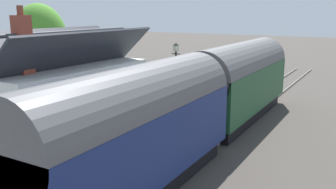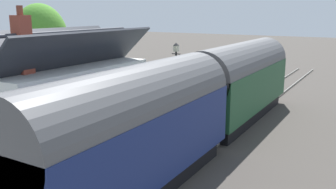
{
  "view_description": "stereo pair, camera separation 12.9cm",
  "coord_description": "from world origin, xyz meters",
  "px_view_note": "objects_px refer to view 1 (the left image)",
  "views": [
    {
      "loc": [
        -14.55,
        -7.56,
        6.01
      ],
      "look_at": [
        1.25,
        1.5,
        1.89
      ],
      "focal_mm": 39.35,
      "sensor_mm": 36.0,
      "label": 1
    },
    {
      "loc": [
        -14.49,
        -7.67,
        6.01
      ],
      "look_at": [
        1.25,
        1.5,
        1.89
      ],
      "focal_mm": 39.35,
      "sensor_mm": 36.0,
      "label": 2
    }
  ],
  "objects_px": {
    "planter_corner_building": "(152,82)",
    "tree_behind_building": "(40,40)",
    "bench_platform_end": "(180,86)",
    "lamp_post_platform": "(176,63)",
    "bench_near_building": "(208,76)",
    "station_building": "(69,93)",
    "bench_mid_platform": "(194,80)",
    "planter_bench_left": "(40,155)",
    "planter_by_door": "(205,80)",
    "planter_under_sign": "(183,71)",
    "station_sign_board": "(180,83)",
    "train": "(202,98)"
  },
  "relations": [
    {
      "from": "station_building",
      "to": "lamp_post_platform",
      "type": "relative_size",
      "value": 2.35
    },
    {
      "from": "planter_bench_left",
      "to": "station_sign_board",
      "type": "bearing_deg",
      "value": 1.17
    },
    {
      "from": "train",
      "to": "bench_mid_platform",
      "type": "bearing_deg",
      "value": 28.16
    },
    {
      "from": "planter_under_sign",
      "to": "tree_behind_building",
      "type": "xyz_separation_m",
      "value": [
        -9.53,
        5.32,
        2.91
      ]
    },
    {
      "from": "planter_corner_building",
      "to": "lamp_post_platform",
      "type": "bearing_deg",
      "value": -134.41
    },
    {
      "from": "bench_platform_end",
      "to": "lamp_post_platform",
      "type": "height_order",
      "value": "lamp_post_platform"
    },
    {
      "from": "planter_by_door",
      "to": "station_sign_board",
      "type": "relative_size",
      "value": 0.54
    },
    {
      "from": "planter_corner_building",
      "to": "station_sign_board",
      "type": "xyz_separation_m",
      "value": [
        -2.7,
        -3.59,
        0.77
      ]
    },
    {
      "from": "planter_bench_left",
      "to": "station_sign_board",
      "type": "relative_size",
      "value": 0.57
    },
    {
      "from": "tree_behind_building",
      "to": "bench_mid_platform",
      "type": "bearing_deg",
      "value": -52.67
    },
    {
      "from": "station_sign_board",
      "to": "tree_behind_building",
      "type": "bearing_deg",
      "value": 100.31
    },
    {
      "from": "planter_under_sign",
      "to": "tree_behind_building",
      "type": "height_order",
      "value": "tree_behind_building"
    },
    {
      "from": "bench_mid_platform",
      "to": "planter_by_door",
      "type": "distance_m",
      "value": 0.89
    },
    {
      "from": "bench_near_building",
      "to": "lamp_post_platform",
      "type": "relative_size",
      "value": 0.4
    },
    {
      "from": "bench_mid_platform",
      "to": "tree_behind_building",
      "type": "height_order",
      "value": "tree_behind_building"
    },
    {
      "from": "lamp_post_platform",
      "to": "bench_platform_end",
      "type": "bearing_deg",
      "value": 24.11
    },
    {
      "from": "planter_under_sign",
      "to": "station_sign_board",
      "type": "distance_m",
      "value": 8.81
    },
    {
      "from": "train",
      "to": "bench_mid_platform",
      "type": "distance_m",
      "value": 8.88
    },
    {
      "from": "bench_near_building",
      "to": "planter_corner_building",
      "type": "distance_m",
      "value": 4.45
    },
    {
      "from": "train",
      "to": "planter_by_door",
      "type": "height_order",
      "value": "train"
    },
    {
      "from": "bench_mid_platform",
      "to": "station_building",
      "type": "bearing_deg",
      "value": 174.03
    },
    {
      "from": "train",
      "to": "bench_mid_platform",
      "type": "xyz_separation_m",
      "value": [
        7.79,
        4.17,
        -0.85
      ]
    },
    {
      "from": "train",
      "to": "station_building",
      "type": "relative_size",
      "value": 2.45
    },
    {
      "from": "bench_mid_platform",
      "to": "tree_behind_building",
      "type": "distance_m",
      "value": 10.46
    },
    {
      "from": "planter_bench_left",
      "to": "planter_by_door",
      "type": "xyz_separation_m",
      "value": [
        15.42,
        0.97,
        -0.03
      ]
    },
    {
      "from": "planter_bench_left",
      "to": "tree_behind_building",
      "type": "bearing_deg",
      "value": 47.75
    },
    {
      "from": "bench_mid_platform",
      "to": "planter_by_door",
      "type": "relative_size",
      "value": 1.68
    },
    {
      "from": "bench_platform_end",
      "to": "planter_bench_left",
      "type": "distance_m",
      "value": 12.47
    },
    {
      "from": "train",
      "to": "tree_behind_building",
      "type": "xyz_separation_m",
      "value": [
        1.69,
        12.16,
        2.04
      ]
    },
    {
      "from": "station_sign_board",
      "to": "planter_bench_left",
      "type": "bearing_deg",
      "value": -178.83
    },
    {
      "from": "train",
      "to": "planter_under_sign",
      "type": "xyz_separation_m",
      "value": [
        11.23,
        6.84,
        -0.87
      ]
    },
    {
      "from": "train",
      "to": "station_building",
      "type": "bearing_deg",
      "value": 118.68
    },
    {
      "from": "station_building",
      "to": "planter_bench_left",
      "type": "bearing_deg",
      "value": -147.16
    },
    {
      "from": "planter_corner_building",
      "to": "tree_behind_building",
      "type": "distance_m",
      "value": 7.74
    },
    {
      "from": "bench_platform_end",
      "to": "planter_corner_building",
      "type": "xyz_separation_m",
      "value": [
        0.58,
        2.47,
        -0.05
      ]
    },
    {
      "from": "train",
      "to": "planter_under_sign",
      "type": "distance_m",
      "value": 13.18
    },
    {
      "from": "planter_under_sign",
      "to": "planter_bench_left",
      "type": "distance_m",
      "value": 18.59
    },
    {
      "from": "station_sign_board",
      "to": "bench_platform_end",
      "type": "bearing_deg",
      "value": 28.03
    },
    {
      "from": "planter_by_door",
      "to": "lamp_post_platform",
      "type": "height_order",
      "value": "lamp_post_platform"
    },
    {
      "from": "station_building",
      "to": "tree_behind_building",
      "type": "xyz_separation_m",
      "value": [
        4.59,
        6.88,
        1.85
      ]
    },
    {
      "from": "bench_near_building",
      "to": "station_building",
      "type": "bearing_deg",
      "value": 174.33
    },
    {
      "from": "planter_corner_building",
      "to": "station_sign_board",
      "type": "distance_m",
      "value": 4.56
    },
    {
      "from": "tree_behind_building",
      "to": "station_sign_board",
      "type": "bearing_deg",
      "value": -79.69
    },
    {
      "from": "lamp_post_platform",
      "to": "station_sign_board",
      "type": "xyz_separation_m",
      "value": [
        1.15,
        0.33,
        -1.29
      ]
    },
    {
      "from": "bench_platform_end",
      "to": "lamp_post_platform",
      "type": "relative_size",
      "value": 0.4
    },
    {
      "from": "bench_platform_end",
      "to": "planter_by_door",
      "type": "distance_m",
      "value": 3.05
    },
    {
      "from": "planter_bench_left",
      "to": "train",
      "type": "bearing_deg",
      "value": -21.36
    },
    {
      "from": "bench_mid_platform",
      "to": "lamp_post_platform",
      "type": "relative_size",
      "value": 0.4
    },
    {
      "from": "planter_under_sign",
      "to": "bench_mid_platform",
      "type": "bearing_deg",
      "value": -142.1
    },
    {
      "from": "train",
      "to": "lamp_post_platform",
      "type": "xyz_separation_m",
      "value": [
        2.23,
        2.58,
        1.14
      ]
    }
  ]
}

